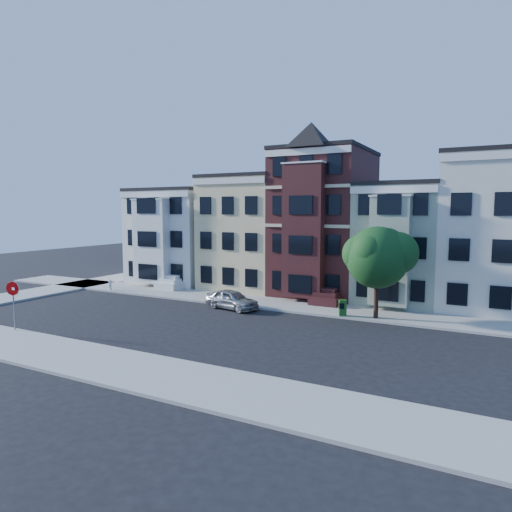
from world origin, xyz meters
The scene contains 14 objects.
ground centered at (0.00, 0.00, 0.00)m, with size 120.00×120.00×0.00m, color black.
far_sidewalk centered at (0.00, 8.00, 0.07)m, with size 60.00×4.00×0.15m, color #9E9B93.
near_sidewalk centered at (0.00, -8.00, 0.07)m, with size 60.00×4.00×0.15m, color #9E9B93.
cross_sidewalk centered at (-22.00, 0.00, 0.07)m, with size 4.00×60.00×0.15m, color #9E9B93.
house_white centered at (-15.00, 14.50, 4.50)m, with size 8.00×9.00×9.00m, color white.
house_yellow centered at (-7.00, 14.50, 5.00)m, with size 7.00×9.00×10.00m, color beige.
house_brown centered at (0.00, 14.50, 6.00)m, with size 7.00×9.00×12.00m, color #391516.
house_green centered at (6.50, 14.50, 4.50)m, with size 6.00×9.00×9.00m, color gray.
house_cream centered at (13.50, 14.50, 5.50)m, with size 8.00×9.00×11.00m, color silver.
street_tree centered at (6.30, 6.73, 3.87)m, with size 6.39×6.39×7.44m, color #1E5120, non-canonical shape.
parked_car centered at (-3.80, 5.20, 0.72)m, with size 1.70×4.22×1.44m, color #ACAFB4.
newspaper_box centered at (4.19, 6.30, 0.69)m, with size 0.48×0.43×1.08m, color #24621F.
fire_hydrant centered at (-17.00, 6.30, 0.53)m, with size 0.27×0.27×0.75m, color silver.
stop_sign centered at (-11.84, -6.30, 1.81)m, with size 0.91×0.13×3.31m, color #BF0405, non-canonical shape.
Camera 1 is at (13.06, -22.96, 7.19)m, focal length 32.00 mm.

